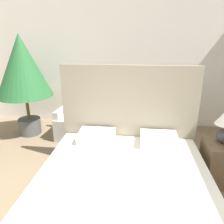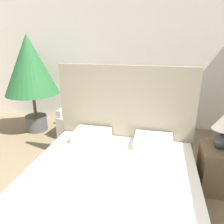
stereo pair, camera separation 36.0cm
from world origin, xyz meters
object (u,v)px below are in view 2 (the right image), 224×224
object	(u,v)px
armchair_near_window_left	(79,122)
side_table	(102,127)
armchair_near_window_right	(127,126)
table_lamp	(224,127)
bed	(111,185)
potted_palm	(30,68)
nightstand	(217,169)

from	to	relation	value
armchair_near_window_left	side_table	xyz separation A→B (m)	(0.48, -0.00, -0.06)
armchair_near_window_right	table_lamp	world-z (taller)	table_lamp
armchair_near_window_left	bed	bearing A→B (deg)	-53.96
armchair_near_window_right	potted_palm	world-z (taller)	potted_palm
potted_palm	table_lamp	world-z (taller)	potted_palm
armchair_near_window_left	table_lamp	world-z (taller)	table_lamp
potted_palm	side_table	xyz separation A→B (m)	(1.42, -0.03, -1.09)
potted_palm	nightstand	xyz separation A→B (m)	(3.23, -1.17, -1.01)
bed	armchair_near_window_right	bearing A→B (deg)	92.98
nightstand	table_lamp	world-z (taller)	table_lamp
potted_palm	side_table	size ratio (longest dim) A/B	4.56
nightstand	table_lamp	distance (m)	0.56
bed	potted_palm	bearing A→B (deg)	138.07
armchair_near_window_right	nightstand	size ratio (longest dim) A/B	1.46
armchair_near_window_left	table_lamp	xyz separation A→B (m)	(2.28, -1.12, 0.57)
armchair_near_window_left	armchair_near_window_right	bearing A→B (deg)	5.22
potted_palm	table_lamp	bearing A→B (deg)	-19.63
nightstand	table_lamp	xyz separation A→B (m)	(-0.01, 0.02, 0.56)
armchair_near_window_right	table_lamp	size ratio (longest dim) A/B	1.79
armchair_near_window_right	potted_palm	size ratio (longest dim) A/B	0.43
potted_palm	side_table	world-z (taller)	potted_palm
armchair_near_window_left	table_lamp	distance (m)	2.61
bed	side_table	xyz separation A→B (m)	(-0.57, 1.76, -0.08)
potted_palm	bed	bearing A→B (deg)	-41.93
potted_palm	armchair_near_window_left	bearing A→B (deg)	-1.70
side_table	armchair_near_window_right	bearing A→B (deg)	0.28
armchair_near_window_right	table_lamp	bearing A→B (deg)	-45.44
bed	armchair_near_window_left	world-z (taller)	bed
bed	side_table	distance (m)	1.85
armchair_near_window_left	potted_palm	bearing A→B (deg)	-176.49
armchair_near_window_right	bed	bearing A→B (deg)	-92.16
armchair_near_window_right	nightstand	bearing A→B (deg)	-45.70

